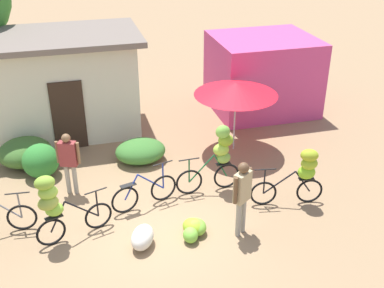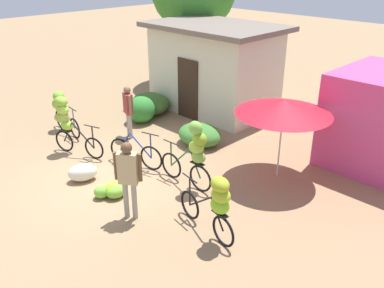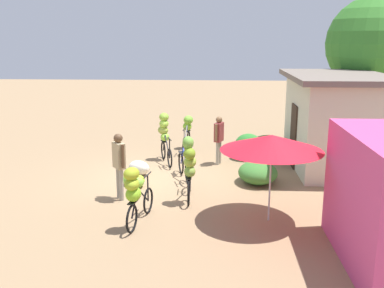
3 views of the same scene
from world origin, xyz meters
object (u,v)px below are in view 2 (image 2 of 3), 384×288
object	(u,v)px
bicycle_rightmost	(216,202)
person_vendor	(128,107)
market_umbrella	(284,107)
person_bystander	(128,173)
bicycle_leftmost	(61,108)
banana_pile_on_ground	(112,190)
produce_sack	(83,172)
bicycle_near_pile	(67,120)
building_low	(214,67)
bicycle_center_loaded	(136,153)
bicycle_by_shop	(194,151)

from	to	relation	value
bicycle_rightmost	person_vendor	world-z (taller)	person_vendor
market_umbrella	person_bystander	bearing A→B (deg)	-107.44
bicycle_leftmost	banana_pile_on_ground	size ratio (longest dim) A/B	2.22
bicycle_rightmost	market_umbrella	bearing A→B (deg)	100.88
bicycle_rightmost	produce_sack	size ratio (longest dim) A/B	2.43
bicycle_near_pile	banana_pile_on_ground	xyz separation A→B (m)	(2.75, -0.54, -0.79)
bicycle_near_pile	person_bystander	xyz separation A→B (m)	(3.71, -0.73, 0.11)
market_umbrella	bicycle_near_pile	xyz separation A→B (m)	(-4.87, -2.94, -0.87)
building_low	bicycle_center_loaded	world-z (taller)	building_low
bicycle_by_shop	banana_pile_on_ground	size ratio (longest dim) A/B	2.31
bicycle_leftmost	bicycle_center_loaded	world-z (taller)	bicycle_leftmost
bicycle_near_pile	bicycle_rightmost	world-z (taller)	bicycle_near_pile
person_vendor	banana_pile_on_ground	bearing A→B (deg)	-44.28
bicycle_leftmost	bicycle_by_shop	world-z (taller)	bicycle_by_shop
bicycle_center_loaded	produce_sack	xyz separation A→B (m)	(-0.30, -1.40, -0.14)
person_vendor	bicycle_near_pile	bearing A→B (deg)	-100.41
banana_pile_on_ground	person_vendor	world-z (taller)	person_vendor
bicycle_rightmost	person_bystander	bearing A→B (deg)	-157.65
market_umbrella	bicycle_leftmost	distance (m)	6.89
bicycle_rightmost	building_low	bearing A→B (deg)	132.34
person_bystander	person_vendor	bearing A→B (deg)	142.99
building_low	bicycle_center_loaded	distance (m)	5.04
bicycle_rightmost	person_vendor	size ratio (longest dim) A/B	1.07
market_umbrella	bicycle_leftmost	bearing A→B (deg)	-160.47
bicycle_by_shop	bicycle_near_pile	bearing A→B (deg)	-164.38
banana_pile_on_ground	person_vendor	size ratio (longest dim) A/B	0.47
bicycle_center_loaded	banana_pile_on_ground	xyz separation A→B (m)	(0.81, -1.34, -0.19)
bicycle_near_pile	banana_pile_on_ground	bearing A→B (deg)	-11.04
bicycle_near_pile	person_bystander	bearing A→B (deg)	-11.14
bicycle_center_loaded	produce_sack	world-z (taller)	bicycle_center_loaded
bicycle_by_shop	person_bystander	bearing A→B (deg)	-92.70
bicycle_rightmost	bicycle_by_shop	bearing A→B (deg)	146.54
building_low	banana_pile_on_ground	distance (m)	6.58
bicycle_leftmost	bicycle_center_loaded	size ratio (longest dim) A/B	1.04
bicycle_rightmost	produce_sack	distance (m)	3.90
market_umbrella	bicycle_leftmost	world-z (taller)	market_umbrella
bicycle_leftmost	person_bystander	bearing A→B (deg)	-14.87
person_vendor	bicycle_center_loaded	bearing A→B (deg)	-32.44
person_vendor	person_bystander	world-z (taller)	person_bystander
market_umbrella	bicycle_by_shop	xyz separation A→B (m)	(-1.07, -1.88, -0.86)
produce_sack	person_bystander	bearing A→B (deg)	-3.49
bicycle_leftmost	person_bystander	size ratio (longest dim) A/B	0.96
building_low	bicycle_by_shop	distance (m)	5.57
person_vendor	market_umbrella	bearing A→B (deg)	13.95
building_low	bicycle_center_loaded	xyz separation A→B (m)	(1.50, -4.67, -1.14)
bicycle_near_pile	bicycle_center_loaded	size ratio (longest dim) A/B	1.01
bicycle_center_loaded	person_vendor	distance (m)	1.99
bicycle_leftmost	bicycle_rightmost	distance (m)	7.02
bicycle_leftmost	bicycle_near_pile	size ratio (longest dim) A/B	1.03
bicycle_by_shop	bicycle_rightmost	world-z (taller)	bicycle_by_shop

